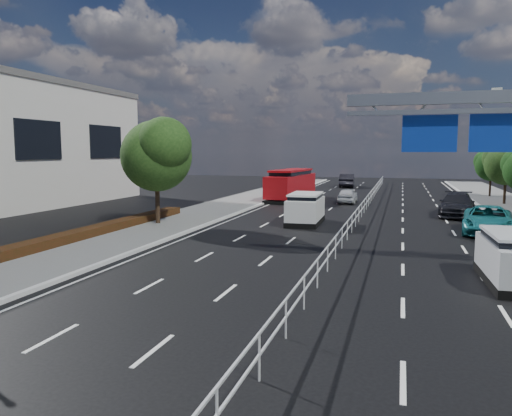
% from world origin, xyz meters
% --- Properties ---
extents(ground, '(160.00, 160.00, 0.00)m').
position_xyz_m(ground, '(0.00, 0.00, 0.00)').
color(ground, black).
rests_on(ground, ground).
extents(median_fence, '(0.05, 85.00, 1.02)m').
position_xyz_m(median_fence, '(0.00, 22.50, 0.53)').
color(median_fence, silver).
rests_on(median_fence, ground).
extents(near_tree_back, '(4.84, 4.51, 6.69)m').
position_xyz_m(near_tree_back, '(-11.94, 17.97, 4.61)').
color(near_tree_back, black).
rests_on(near_tree_back, ground).
extents(far_tree_g, '(3.96, 3.69, 5.45)m').
position_xyz_m(far_tree_g, '(11.25, 36.98, 3.75)').
color(far_tree_g, black).
rests_on(far_tree_g, ground).
extents(far_tree_h, '(3.41, 3.18, 4.91)m').
position_xyz_m(far_tree_h, '(11.24, 44.48, 3.42)').
color(far_tree_h, black).
rests_on(far_tree_h, ground).
extents(white_minivan, '(2.10, 4.61, 1.98)m').
position_xyz_m(white_minivan, '(-3.21, 21.26, 0.97)').
color(white_minivan, black).
rests_on(white_minivan, ground).
extents(red_bus, '(3.14, 9.91, 2.91)m').
position_xyz_m(red_bus, '(-7.50, 36.59, 1.52)').
color(red_bus, black).
rests_on(red_bus, ground).
extents(near_car_silver, '(1.60, 3.91, 1.33)m').
position_xyz_m(near_car_silver, '(-1.99, 35.20, 0.66)').
color(near_car_silver, silver).
rests_on(near_car_silver, ground).
extents(near_car_dark, '(2.17, 5.33, 1.72)m').
position_xyz_m(near_car_dark, '(-4.21, 55.61, 0.86)').
color(near_car_dark, black).
rests_on(near_car_dark, ground).
extents(parked_car_teal, '(3.32, 5.92, 1.56)m').
position_xyz_m(parked_car_teal, '(7.39, 20.30, 0.78)').
color(parked_car_teal, '#1A7078').
rests_on(parked_car_teal, ground).
extents(parked_car_dark, '(3.00, 5.94, 1.66)m').
position_xyz_m(parked_car_dark, '(6.51, 28.03, 0.83)').
color(parked_car_dark, black).
rests_on(parked_car_dark, ground).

